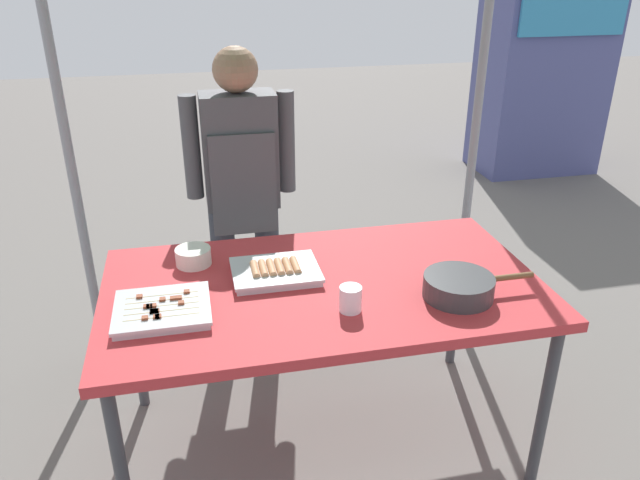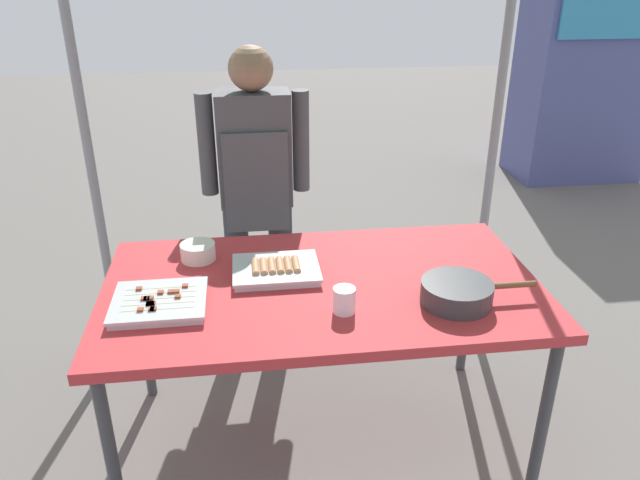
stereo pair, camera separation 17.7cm
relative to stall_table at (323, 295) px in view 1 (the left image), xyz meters
The scene contains 9 objects.
ground_plane 0.70m from the stall_table, ahead, with size 18.00×18.00×0.00m, color #66605B.
stall_table is the anchor object (origin of this frame).
tray_grilled_sausages 0.20m from the stall_table, 151.62° to the left, with size 0.33×0.26×0.05m.
tray_meat_skewers 0.59m from the stall_table, behind, with size 0.32×0.28×0.04m.
cooking_wok 0.50m from the stall_table, 24.23° to the right, with size 0.41×0.25×0.08m.
condiment_bowl 0.53m from the stall_table, 151.44° to the left, with size 0.14×0.14×0.07m, color silver.
drink_cup_near_edge 0.24m from the stall_table, 77.02° to the right, with size 0.08×0.08×0.09m, color white.
vendor_woman 0.88m from the stall_table, 103.99° to the left, with size 0.52×0.22×1.49m.
neighbor_stall_left 4.11m from the stall_table, 48.91° to the left, with size 1.05×0.67×1.77m.
Camera 1 is at (-0.43, -1.93, 1.85)m, focal length 34.34 mm.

